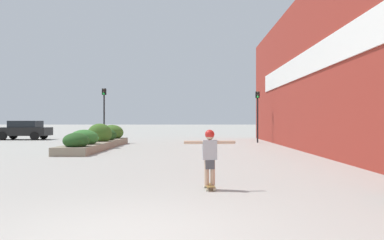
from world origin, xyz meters
name	(u,v)px	position (x,y,z in m)	size (l,w,h in m)	color
ground_plane	(124,234)	(0.00, 0.00, 0.00)	(300.00, 300.00, 0.00)	#A3A099
building_wall_right	(334,60)	(6.67, 10.34, 4.05)	(0.67, 35.98, 8.10)	maroon
planter_box	(99,139)	(-4.56, 16.29, 0.51)	(1.65, 9.98, 1.40)	gray
skateboard	(210,186)	(1.30, 3.33, 0.07)	(0.25, 0.59, 0.10)	olive
skateboarder	(210,151)	(1.30, 3.33, 0.86)	(1.17, 0.21, 1.25)	tan
car_leftmost	(24,130)	(-13.14, 25.49, 0.82)	(4.16, 2.01, 1.56)	black
car_center_left	(340,130)	(13.02, 26.22, 0.77)	(3.89, 2.00, 1.48)	navy
traffic_light_left	(104,106)	(-5.53, 21.35, 2.59)	(0.28, 0.30, 3.85)	black
traffic_light_right	(258,108)	(5.36, 21.35, 2.46)	(0.28, 0.30, 3.62)	black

